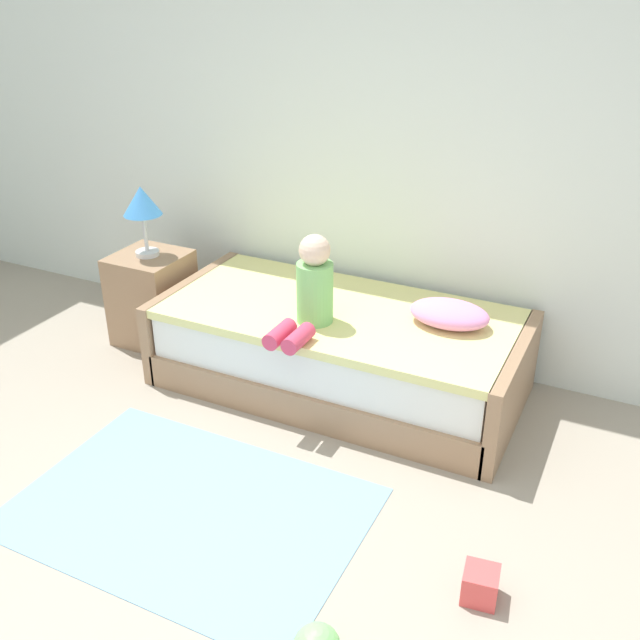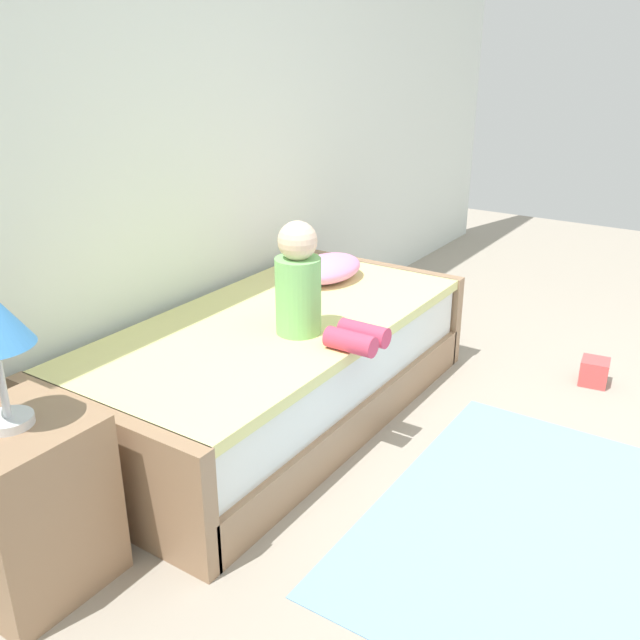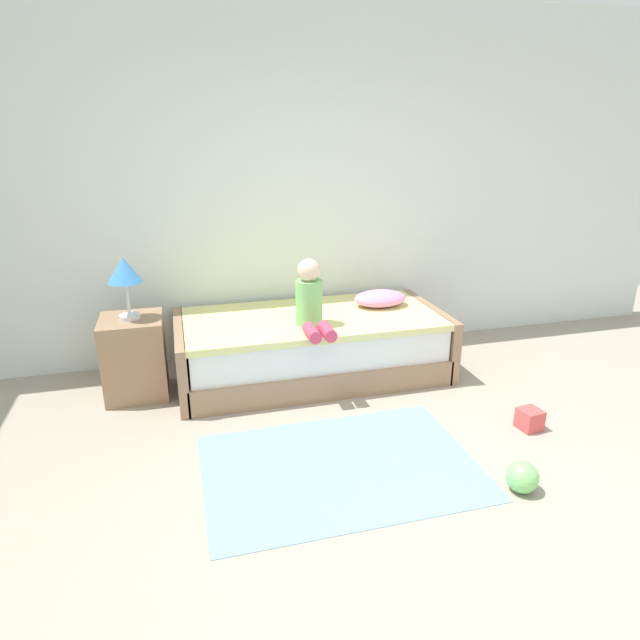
# 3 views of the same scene
# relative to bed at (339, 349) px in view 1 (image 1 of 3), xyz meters

# --- Properties ---
(wall_rear) EXTENTS (7.20, 0.10, 2.90)m
(wall_rear) POSITION_rel_bed_xyz_m (0.12, 0.60, 1.20)
(wall_rear) COLOR silver
(wall_rear) RESTS_ON ground
(bed) EXTENTS (2.11, 1.00, 0.50)m
(bed) POSITION_rel_bed_xyz_m (0.00, 0.00, 0.00)
(bed) COLOR #997556
(bed) RESTS_ON ground
(nightstand) EXTENTS (0.44, 0.44, 0.60)m
(nightstand) POSITION_rel_bed_xyz_m (-1.35, 0.00, 0.05)
(nightstand) COLOR #997556
(nightstand) RESTS_ON ground
(table_lamp) EXTENTS (0.24, 0.24, 0.45)m
(table_lamp) POSITION_rel_bed_xyz_m (-1.35, 0.00, 0.69)
(table_lamp) COLOR silver
(table_lamp) RESTS_ON nightstand
(child_figure) EXTENTS (0.20, 0.51, 0.50)m
(child_figure) POSITION_rel_bed_xyz_m (-0.07, -0.23, 0.46)
(child_figure) COLOR #7FC672
(child_figure) RESTS_ON bed
(pillow) EXTENTS (0.44, 0.30, 0.13)m
(pillow) POSITION_rel_bed_xyz_m (0.61, 0.10, 0.32)
(pillow) COLOR #EA8CC6
(pillow) RESTS_ON bed
(area_rug) EXTENTS (1.60, 1.10, 0.01)m
(area_rug) POSITION_rel_bed_xyz_m (-0.16, -1.30, -0.24)
(area_rug) COLOR #7AA8CC
(area_rug) RESTS_ON ground
(toy_block) EXTENTS (0.16, 0.16, 0.14)m
(toy_block) POSITION_rel_bed_xyz_m (1.18, -1.21, -0.18)
(toy_block) COLOR #E54C4C
(toy_block) RESTS_ON ground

